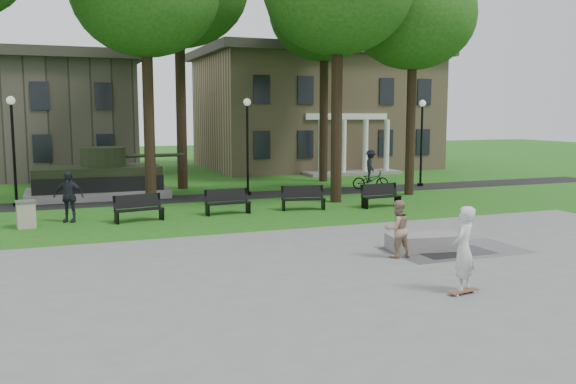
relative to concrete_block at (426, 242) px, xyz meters
name	(u,v)px	position (x,y,z in m)	size (l,w,h in m)	color
ground	(352,245)	(-1.70, 1.37, -0.24)	(120.00, 120.00, 0.00)	#215614
plaza	(452,288)	(-1.70, -3.63, -0.23)	(22.00, 16.00, 0.02)	gray
footpath	(240,196)	(-1.70, 13.37, -0.24)	(44.00, 2.60, 0.01)	black
building_right	(314,109)	(8.30, 27.37, 4.10)	(17.00, 12.00, 8.60)	#9E8460
building_left	(8,120)	(-12.70, 27.87, 3.35)	(15.00, 10.00, 7.20)	#4C443D
tree_3	(413,17)	(6.30, 10.87, 8.35)	(6.00, 6.00, 11.19)	black
tree_5	(324,14)	(4.80, 17.87, 9.42)	(6.40, 6.40, 12.44)	black
lamp_left	(13,142)	(-11.70, 13.67, 2.55)	(0.36, 0.36, 4.73)	black
lamp_mid	(247,138)	(-1.20, 13.67, 2.55)	(0.36, 0.36, 4.73)	black
lamp_right	(422,136)	(8.80, 13.67, 2.55)	(0.36, 0.36, 4.73)	black
tank_monument	(98,180)	(-8.16, 15.37, 0.61)	(7.45, 3.40, 2.40)	gray
puddle	(455,252)	(0.58, -0.63, -0.22)	(2.20, 1.20, 0.00)	black
concrete_block	(426,242)	(0.00, 0.00, 0.00)	(2.20, 1.00, 0.45)	gray
skateboard	(464,292)	(-1.74, -4.11, -0.19)	(0.78, 0.20, 0.07)	brown
skateboarder	(463,249)	(-1.68, -3.95, 0.75)	(0.71, 0.47, 1.95)	silver
friend_watching	(397,229)	(-1.32, -0.56, 0.58)	(0.78, 0.61, 1.61)	#A08267
pedestrian_walker	(68,197)	(-9.67, 8.77, 0.71)	(1.11, 0.46, 1.90)	black
cyclist	(371,173)	(5.52, 13.41, 0.62)	(2.00, 1.23, 2.10)	black
park_bench_0	(139,207)	(-7.23, 7.99, 0.28)	(1.85, 0.83, 1.00)	black
park_bench_1	(227,201)	(-3.71, 8.40, 0.28)	(1.82, 0.61, 1.00)	black
park_bench_2	(303,197)	(-0.48, 8.32, 0.28)	(1.85, 0.81, 1.00)	black
park_bench_3	(381,195)	(2.95, 7.83, 0.28)	(1.83, 0.68, 1.00)	black
trash_bin	(26,214)	(-11.12, 8.10, 0.24)	(0.73, 0.73, 0.96)	#ABA28D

